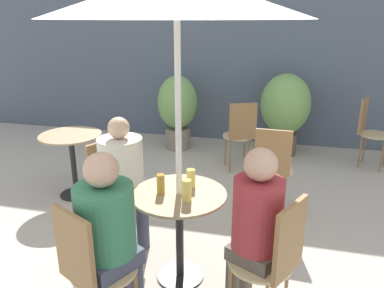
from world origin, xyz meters
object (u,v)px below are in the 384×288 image
object	(u,v)px
seated_person_2	(255,221)
beer_glass_2	(161,184)
cafe_table_far	(72,150)
beer_glass_1	(191,178)
potted_plant_0	(177,107)
beer_glass_0	(187,190)
seated_person_0	(123,173)
cafe_table_near	(179,214)
bistro_chair_3	(369,126)
bistro_chair_2	(275,255)
potted_plant_1	(285,108)
bistro_chair_4	(273,164)
seated_person_1	(108,229)
bistro_chair_5	(241,130)
bistro_chair_0	(112,184)
bistro_chair_1	(89,264)

from	to	relation	value
seated_person_2	beer_glass_2	world-z (taller)	seated_person_2
cafe_table_far	beer_glass_2	world-z (taller)	beer_glass_2
beer_glass_1	potted_plant_0	distance (m)	3.01
beer_glass_0	beer_glass_1	xyz separation A→B (m)	(-0.02, 0.22, -0.01)
seated_person_0	beer_glass_2	size ratio (longest dim) A/B	8.03
seated_person_0	cafe_table_near	bearing A→B (deg)	-90.00
cafe_table_far	bistro_chair_3	xyz separation A→B (m)	(3.41, 1.77, 0.01)
bistro_chair_2	potted_plant_1	world-z (taller)	potted_plant_1
bistro_chair_4	beer_glass_0	xyz separation A→B (m)	(-0.56, -1.29, 0.25)
bistro_chair_3	beer_glass_2	world-z (taller)	bistro_chair_3
seated_person_1	beer_glass_0	bearing A→B (deg)	-101.69
bistro_chair_5	seated_person_0	distance (m)	2.13
bistro_chair_4	beer_glass_2	bearing A→B (deg)	60.38
bistro_chair_0	beer_glass_2	distance (m)	0.74
beer_glass_2	potted_plant_1	world-z (taller)	potted_plant_1
seated_person_1	beer_glass_2	size ratio (longest dim) A/B	8.28
seated_person_1	potted_plant_0	bearing A→B (deg)	-54.20
bistro_chair_1	seated_person_1	distance (m)	0.23
beer_glass_1	potted_plant_0	xyz separation A→B (m)	(-0.92, 2.86, -0.15)
beer_glass_0	potted_plant_1	distance (m)	3.27
bistro_chair_3	seated_person_1	size ratio (longest dim) A/B	0.77
bistro_chair_2	beer_glass_2	world-z (taller)	bistro_chair_2
seated_person_0	potted_plant_0	distance (m)	2.70
bistro_chair_4	cafe_table_far	bearing A→B (deg)	4.60
seated_person_1	potted_plant_0	size ratio (longest dim) A/B	1.08
bistro_chair_0	bistro_chair_5	bearing A→B (deg)	1.25
bistro_chair_0	seated_person_1	xyz separation A→B (m)	(0.42, -0.94, 0.17)
bistro_chair_4	bistro_chair_1	bearing A→B (deg)	64.90
seated_person_2	bistro_chair_4	bearing A→B (deg)	-155.75
cafe_table_far	potted_plant_0	size ratio (longest dim) A/B	0.64
bistro_chair_1	potted_plant_1	bearing A→B (deg)	-79.37
bistro_chair_2	bistro_chair_1	bearing A→B (deg)	-45.00
bistro_chair_1	bistro_chair_3	xyz separation A→B (m)	(2.21, 3.60, 0.00)
bistro_chair_2	potted_plant_0	xyz separation A→B (m)	(-1.57, 3.34, 0.08)
bistro_chair_4	potted_plant_0	world-z (taller)	potted_plant_0
bistro_chair_0	seated_person_1	distance (m)	1.04
bistro_chair_4	seated_person_0	size ratio (longest dim) A/B	0.79
bistro_chair_1	potted_plant_1	size ratio (longest dim) A/B	0.79
cafe_table_near	bistro_chair_5	xyz separation A→B (m)	(0.19, 2.27, 0.01)
bistro_chair_5	beer_glass_2	world-z (taller)	bistro_chair_5
seated_person_1	potted_plant_0	xyz separation A→B (m)	(-0.57, 3.55, -0.08)
bistro_chair_4	beer_glass_1	bearing A→B (deg)	64.05
bistro_chair_1	beer_glass_1	world-z (taller)	bistro_chair_1
bistro_chair_2	seated_person_0	size ratio (longest dim) A/B	0.79
cafe_table_far	potted_plant_0	xyz separation A→B (m)	(0.70, 1.86, 0.10)
bistro_chair_4	beer_glass_1	size ratio (longest dim) A/B	6.56
bistro_chair_3	seated_person_2	xyz separation A→B (m)	(-1.28, -3.18, 0.18)
bistro_chair_1	beer_glass_1	distance (m)	0.96
bistro_chair_4	seated_person_2	distance (m)	1.49
bistro_chair_0	bistro_chair_1	bearing A→B (deg)	-135.00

